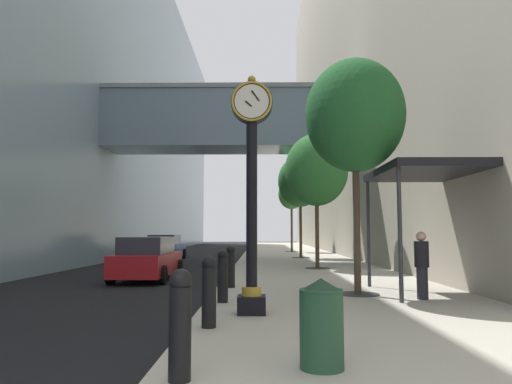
# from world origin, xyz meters

# --- Properties ---
(ground_plane) EXTENTS (110.00, 110.00, 0.00)m
(ground_plane) POSITION_xyz_m (0.00, 27.00, 0.00)
(ground_plane) COLOR black
(ground_plane) RESTS_ON ground
(sidewalk_right) EXTENTS (6.80, 80.00, 0.14)m
(sidewalk_right) POSITION_xyz_m (3.40, 30.00, 0.07)
(sidewalk_right) COLOR beige
(sidewalk_right) RESTS_ON ground
(building_block_left) EXTENTS (23.67, 80.00, 25.49)m
(building_block_left) POSITION_xyz_m (-11.96, 29.95, 12.70)
(building_block_left) COLOR #849EB2
(building_block_left) RESTS_ON ground
(building_block_right) EXTENTS (9.00, 80.00, 33.48)m
(building_block_right) POSITION_xyz_m (11.30, 30.00, 16.74)
(building_block_right) COLOR #A89E89
(building_block_right) RESTS_ON ground
(street_clock) EXTENTS (0.84, 0.55, 4.78)m
(street_clock) POSITION_xyz_m (1.11, 6.66, 2.77)
(street_clock) COLOR black
(street_clock) RESTS_ON sidewalk_right
(bollard_nearest) EXTENTS (0.26, 0.26, 1.20)m
(bollard_nearest) POSITION_xyz_m (0.42, 2.46, 0.77)
(bollard_nearest) COLOR black
(bollard_nearest) RESTS_ON sidewalk_right
(bollard_second) EXTENTS (0.26, 0.26, 1.20)m
(bollard_second) POSITION_xyz_m (0.42, 5.33, 0.77)
(bollard_second) COLOR black
(bollard_second) RESTS_ON sidewalk_right
(bollard_third) EXTENTS (0.26, 0.26, 1.20)m
(bollard_third) POSITION_xyz_m (0.42, 8.19, 0.77)
(bollard_third) COLOR black
(bollard_third) RESTS_ON sidewalk_right
(bollard_fourth) EXTENTS (0.26, 0.26, 1.20)m
(bollard_fourth) POSITION_xyz_m (0.42, 11.05, 0.77)
(bollard_fourth) COLOR black
(bollard_fourth) RESTS_ON sidewalk_right
(street_tree_near) EXTENTS (2.61, 2.61, 6.18)m
(street_tree_near) POSITION_xyz_m (3.78, 9.59, 4.79)
(street_tree_near) COLOR #333335
(street_tree_near) RESTS_ON sidewalk_right
(street_tree_mid_near) EXTENTS (2.82, 2.82, 5.99)m
(street_tree_mid_near) POSITION_xyz_m (3.78, 18.36, 4.50)
(street_tree_mid_near) COLOR #333335
(street_tree_mid_near) RESTS_ON sidewalk_right
(street_tree_mid_far) EXTENTS (2.83, 2.83, 6.42)m
(street_tree_mid_far) POSITION_xyz_m (3.78, 27.12, 4.92)
(street_tree_mid_far) COLOR #333335
(street_tree_mid_far) RESTS_ON sidewalk_right
(street_tree_far) EXTENTS (2.16, 2.16, 5.93)m
(street_tree_far) POSITION_xyz_m (3.78, 35.88, 4.79)
(street_tree_far) COLOR #333335
(street_tree_far) RESTS_ON sidewalk_right
(trash_bin) EXTENTS (0.53, 0.53, 1.05)m
(trash_bin) POSITION_xyz_m (2.01, 2.94, 0.68)
(trash_bin) COLOR #234C33
(trash_bin) RESTS_ON sidewalk_right
(pedestrian_walking) EXTENTS (0.48, 0.48, 1.61)m
(pedestrian_walking) POSITION_xyz_m (5.14, 8.71, 0.99)
(pedestrian_walking) COLOR #23232D
(pedestrian_walking) RESTS_ON sidewalk_right
(storefront_awning) EXTENTS (2.40, 3.60, 3.30)m
(storefront_awning) POSITION_xyz_m (5.56, 9.78, 3.28)
(storefront_awning) COLOR black
(storefront_awning) RESTS_ON sidewalk_right
(car_red_near) EXTENTS (1.98, 4.40, 1.56)m
(car_red_near) POSITION_xyz_m (-2.82, 14.51, 0.76)
(car_red_near) COLOR #AD191E
(car_red_near) RESTS_ON ground
(car_blue_mid) EXTENTS (2.13, 4.05, 1.56)m
(car_blue_mid) POSITION_xyz_m (-4.73, 27.12, 0.76)
(car_blue_mid) COLOR navy
(car_blue_mid) RESTS_ON ground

